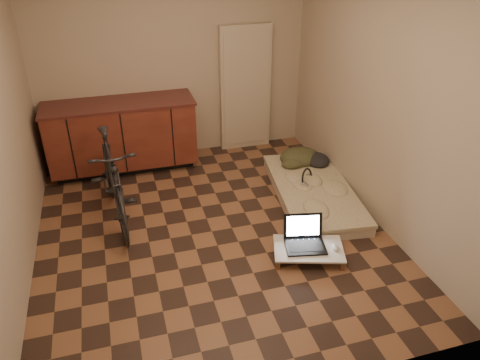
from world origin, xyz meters
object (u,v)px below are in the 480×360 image
object	(u,v)px
lap_desk	(308,249)
laptop	(305,240)
bicycle	(112,176)
futon	(313,192)

from	to	relation	value
lap_desk	laptop	size ratio (longest dim) A/B	1.72
bicycle	lap_desk	size ratio (longest dim) A/B	2.15
laptop	futon	bearing A→B (deg)	73.17
lap_desk	laptop	xyz separation A→B (m)	(-0.02, 0.07, 0.07)
bicycle	lap_desk	bearing A→B (deg)	-40.07
bicycle	laptop	size ratio (longest dim) A/B	3.71
futon	laptop	world-z (taller)	laptop
futon	lap_desk	world-z (taller)	futon
bicycle	laptop	bearing A→B (deg)	-38.79
futon	laptop	xyz separation A→B (m)	(-0.52, -0.94, 0.09)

